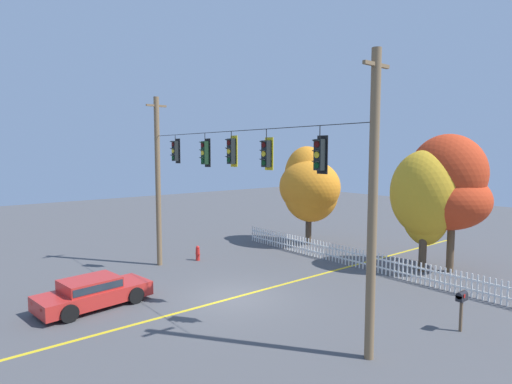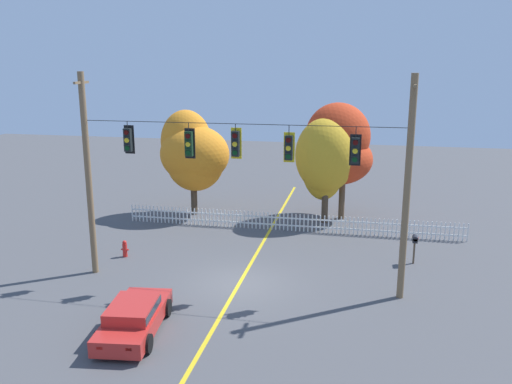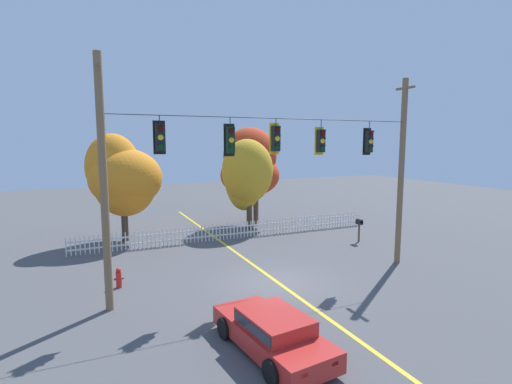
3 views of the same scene
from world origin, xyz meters
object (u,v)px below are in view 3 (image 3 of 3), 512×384
at_px(traffic_signal_southbound_primary, 160,137).
at_px(autumn_maple_mid, 246,172).
at_px(fire_hydrant, 119,278).
at_px(roadside_mailbox, 359,223).
at_px(traffic_signal_northbound_primary, 321,141).
at_px(autumn_oak_far_east, 250,165).
at_px(traffic_signal_northbound_secondary, 230,140).
at_px(parked_car, 273,331).
at_px(traffic_signal_eastbound_side, 369,141).
at_px(traffic_signal_westbound_side, 276,138).
at_px(autumn_maple_near_fence, 122,178).

bearing_deg(traffic_signal_southbound_primary, autumn_maple_mid, 53.15).
xyz_separation_m(fire_hydrant, roadside_mailbox, (13.50, 1.85, 0.70)).
bearing_deg(traffic_signal_southbound_primary, traffic_signal_northbound_primary, -0.00).
bearing_deg(traffic_signal_northbound_primary, autumn_oak_far_east, 82.78).
relative_size(traffic_signal_northbound_secondary, parked_car, 0.34).
relative_size(traffic_signal_eastbound_side, autumn_oak_far_east, 0.22).
height_order(traffic_signal_westbound_side, roadside_mailbox, traffic_signal_westbound_side).
bearing_deg(autumn_maple_mid, autumn_maple_near_fence, -179.01).
bearing_deg(traffic_signal_eastbound_side, traffic_signal_northbound_primary, -180.00).
distance_m(traffic_signal_southbound_primary, autumn_maple_mid, 12.57).
height_order(traffic_signal_northbound_primary, roadside_mailbox, traffic_signal_northbound_primary).
height_order(traffic_signal_northbound_secondary, autumn_oak_far_east, autumn_oak_far_east).
xyz_separation_m(traffic_signal_southbound_primary, traffic_signal_eastbound_side, (9.23, 0.00, -0.14)).
relative_size(traffic_signal_westbound_side, traffic_signal_northbound_primary, 0.96).
height_order(traffic_signal_northbound_primary, fire_hydrant, traffic_signal_northbound_primary).
bearing_deg(traffic_signal_northbound_primary, roadside_mailbox, 35.91).
bearing_deg(roadside_mailbox, autumn_maple_mid, 127.51).
distance_m(autumn_oak_far_east, fire_hydrant, 13.42).
height_order(traffic_signal_westbound_side, parked_car, traffic_signal_westbound_side).
relative_size(autumn_maple_mid, autumn_oak_far_east, 0.89).
distance_m(traffic_signal_northbound_secondary, traffic_signal_northbound_primary, 4.06).
relative_size(traffic_signal_northbound_primary, fire_hydrant, 1.80).
bearing_deg(traffic_signal_northbound_secondary, traffic_signal_northbound_primary, -0.01).
bearing_deg(traffic_signal_eastbound_side, traffic_signal_southbound_primary, -180.00).
height_order(traffic_signal_westbound_side, traffic_signal_eastbound_side, same).
distance_m(traffic_signal_southbound_primary, traffic_signal_westbound_side, 4.56).
relative_size(traffic_signal_northbound_primary, autumn_maple_near_fence, 0.23).
xyz_separation_m(traffic_signal_northbound_secondary, fire_hydrant, (-4.07, 2.04, -5.50)).
xyz_separation_m(parked_car, fire_hydrant, (-3.51, 6.83, -0.20)).
bearing_deg(autumn_oak_far_east, fire_hydrant, -137.55).
bearing_deg(autumn_maple_mid, roadside_mailbox, -52.49).
bearing_deg(parked_car, traffic_signal_northbound_secondary, 83.30).
height_order(traffic_signal_northbound_secondary, fire_hydrant, traffic_signal_northbound_secondary).
height_order(traffic_signal_northbound_primary, traffic_signal_eastbound_side, same).
bearing_deg(parked_car, fire_hydrant, 117.17).
xyz_separation_m(traffic_signal_northbound_primary, traffic_signal_eastbound_side, (2.55, 0.00, -0.02)).
bearing_deg(fire_hydrant, traffic_signal_westbound_side, -18.76).
distance_m(traffic_signal_northbound_primary, traffic_signal_eastbound_side, 2.55).
bearing_deg(traffic_signal_southbound_primary, autumn_maple_near_fence, 92.69).
relative_size(parked_car, fire_hydrant, 5.31).
xyz_separation_m(traffic_signal_westbound_side, fire_hydrant, (-6.00, 2.04, -5.56)).
height_order(traffic_signal_westbound_side, fire_hydrant, traffic_signal_westbound_side).
relative_size(traffic_signal_westbound_side, autumn_oak_far_east, 0.21).
height_order(autumn_maple_near_fence, autumn_maple_mid, autumn_maple_near_fence).
bearing_deg(traffic_signal_southbound_primary, parked_car, -66.70).
relative_size(traffic_signal_westbound_side, parked_car, 0.33).
relative_size(autumn_oak_far_east, roadside_mailbox, 5.02).
bearing_deg(fire_hydrant, parked_car, -62.83).
bearing_deg(traffic_signal_northbound_primary, autumn_maple_mid, 85.73).
distance_m(traffic_signal_eastbound_side, autumn_maple_near_fence, 13.93).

